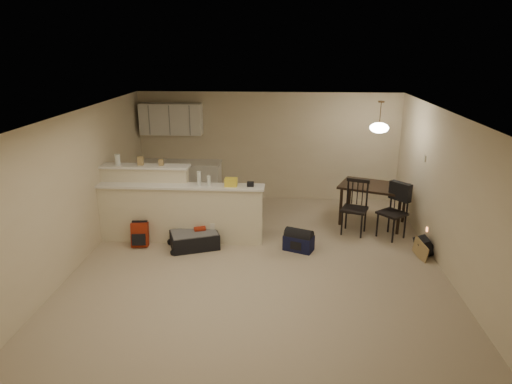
# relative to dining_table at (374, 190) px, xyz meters

# --- Properties ---
(room) EXTENTS (7.00, 7.02, 2.50)m
(room) POSITION_rel_dining_table_xyz_m (-2.20, -2.00, 0.53)
(room) COLOR #B8A78E
(room) RESTS_ON ground
(breakfast_bar) EXTENTS (3.08, 0.58, 1.39)m
(breakfast_bar) POSITION_rel_dining_table_xyz_m (-3.96, -1.02, -0.11)
(breakfast_bar) COLOR beige
(breakfast_bar) RESTS_ON ground
(upper_cabinets) EXTENTS (1.40, 0.34, 0.70)m
(upper_cabinets) POSITION_rel_dining_table_xyz_m (-4.40, 1.32, 1.18)
(upper_cabinets) COLOR white
(upper_cabinets) RESTS_ON room
(kitchen_counter) EXTENTS (1.80, 0.60, 0.90)m
(kitchen_counter) POSITION_rel_dining_table_xyz_m (-4.20, 1.19, -0.27)
(kitchen_counter) COLOR white
(kitchen_counter) RESTS_ON ground
(thermostat) EXTENTS (0.02, 0.12, 0.12)m
(thermostat) POSITION_rel_dining_table_xyz_m (0.79, -0.45, 0.78)
(thermostat) COLOR beige
(thermostat) RESTS_ON room
(jar) EXTENTS (0.10, 0.10, 0.20)m
(jar) POSITION_rel_dining_table_xyz_m (-4.89, -0.88, 0.77)
(jar) COLOR silver
(jar) RESTS_ON breakfast_bar
(cereal_box) EXTENTS (0.10, 0.07, 0.16)m
(cereal_box) POSITION_rel_dining_table_xyz_m (-4.46, -0.88, 0.75)
(cereal_box) COLOR #A58855
(cereal_box) RESTS_ON breakfast_bar
(small_box) EXTENTS (0.08, 0.06, 0.12)m
(small_box) POSITION_rel_dining_table_xyz_m (-4.08, -0.88, 0.73)
(small_box) COLOR #A58855
(small_box) RESTS_ON breakfast_bar
(bottle_a) EXTENTS (0.07, 0.07, 0.26)m
(bottle_a) POSITION_rel_dining_table_xyz_m (-3.34, -1.10, 0.50)
(bottle_a) COLOR silver
(bottle_a) RESTS_ON breakfast_bar
(bottle_b) EXTENTS (0.06, 0.06, 0.18)m
(bottle_b) POSITION_rel_dining_table_xyz_m (-3.16, -1.10, 0.46)
(bottle_b) COLOR silver
(bottle_b) RESTS_ON breakfast_bar
(bag_lump) EXTENTS (0.22, 0.18, 0.14)m
(bag_lump) POSITION_rel_dining_table_xyz_m (-2.76, -1.10, 0.44)
(bag_lump) COLOR #A58855
(bag_lump) RESTS_ON breakfast_bar
(pouch) EXTENTS (0.12, 0.10, 0.08)m
(pouch) POSITION_rel_dining_table_xyz_m (-2.41, -1.10, 0.41)
(pouch) COLOR #A58855
(pouch) RESTS_ON breakfast_bar
(dining_table) EXTENTS (1.54, 1.30, 0.82)m
(dining_table) POSITION_rel_dining_table_xyz_m (0.00, 0.00, 0.00)
(dining_table) COLOR black
(dining_table) RESTS_ON ground
(pendant_lamp) EXTENTS (0.36, 0.36, 0.62)m
(pendant_lamp) POSITION_rel_dining_table_xyz_m (0.00, 0.00, 1.27)
(pendant_lamp) COLOR brown
(pendant_lamp) RESTS_ON room
(dining_chair_near) EXTENTS (0.58, 0.57, 1.05)m
(dining_chair_near) POSITION_rel_dining_table_xyz_m (-0.45, -0.55, -0.19)
(dining_chair_near) COLOR black
(dining_chair_near) RESTS_ON ground
(dining_chair_far) EXTENTS (0.62, 0.63, 1.04)m
(dining_chair_far) POSITION_rel_dining_table_xyz_m (0.23, -0.70, -0.20)
(dining_chair_far) COLOR black
(dining_chair_far) RESTS_ON ground
(suitcase) EXTENTS (0.97, 0.80, 0.28)m
(suitcase) POSITION_rel_dining_table_xyz_m (-3.41, -1.39, -0.58)
(suitcase) COLOR black
(suitcase) RESTS_ON ground
(red_backpack) EXTENTS (0.31, 0.21, 0.44)m
(red_backpack) POSITION_rel_dining_table_xyz_m (-4.41, -1.39, -0.50)
(red_backpack) COLOR maroon
(red_backpack) RESTS_ON ground
(navy_duffel) EXTENTS (0.58, 0.45, 0.28)m
(navy_duffel) POSITION_rel_dining_table_xyz_m (-1.53, -1.39, -0.58)
(navy_duffel) COLOR #101334
(navy_duffel) RESTS_ON ground
(black_daypack) EXTENTS (0.24, 0.33, 0.28)m
(black_daypack) POSITION_rel_dining_table_xyz_m (0.65, -1.39, -0.58)
(black_daypack) COLOR black
(black_daypack) RESTS_ON ground
(cardboard_sheet) EXTENTS (0.13, 0.41, 0.32)m
(cardboard_sheet) POSITION_rel_dining_table_xyz_m (0.54, -1.60, -0.56)
(cardboard_sheet) COLOR #A58855
(cardboard_sheet) RESTS_ON ground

